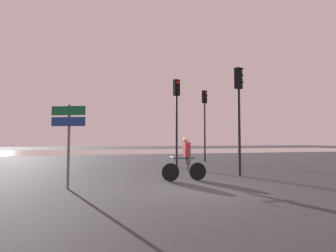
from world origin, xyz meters
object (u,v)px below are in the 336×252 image
at_px(traffic_light_near_right, 239,101).
at_px(cyclist, 186,158).
at_px(direction_sign_post, 68,130).
at_px(traffic_light_center, 177,107).
at_px(traffic_light_far_right, 205,113).

xyz_separation_m(traffic_light_near_right, cyclist, (-2.69, -0.79, -2.38)).
relative_size(direction_sign_post, cyclist, 1.52).
bearing_deg(traffic_light_near_right, cyclist, -16.14).
distance_m(traffic_light_center, cyclist, 5.46).
bearing_deg(traffic_light_far_right, cyclist, 29.88).
bearing_deg(traffic_light_far_right, traffic_light_near_right, 45.64).
xyz_separation_m(traffic_light_far_right, direction_sign_post, (-8.23, -8.70, -1.68)).
bearing_deg(traffic_light_center, cyclist, 59.87).
xyz_separation_m(traffic_light_far_right, traffic_light_center, (-3.12, -3.38, -0.10)).
xyz_separation_m(traffic_light_far_right, traffic_light_near_right, (-1.51, -7.29, -0.28)).
bearing_deg(cyclist, traffic_light_near_right, -73.24).
bearing_deg(cyclist, traffic_light_center, -12.42).
relative_size(traffic_light_center, cyclist, 2.87).
height_order(traffic_light_near_right, direction_sign_post, traffic_light_near_right).
relative_size(traffic_light_near_right, direction_sign_post, 1.78).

